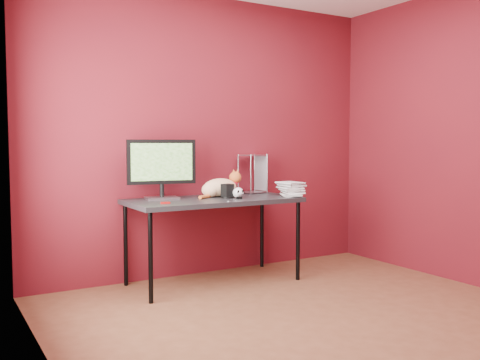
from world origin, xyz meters
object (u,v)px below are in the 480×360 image
speaker (227,192)px  desk (213,204)px  cat (220,187)px  skull_mug (238,193)px  monitor (162,166)px  book_stack (282,117)px

speaker → desk: bearing=143.9°
cat → skull_mug: (0.06, -0.22, -0.04)m
desk → cat: size_ratio=2.99×
monitor → cat: 0.59m
speaker → skull_mug: bearing=-44.8°
desk → speaker: bearing=-23.3°
monitor → speaker: 0.61m
cat → skull_mug: size_ratio=5.18×
book_stack → speaker: bearing=170.0°
skull_mug → speaker: bearing=149.9°
desk → cat: (0.13, 0.12, 0.13)m
monitor → book_stack: bearing=-6.0°
skull_mug → desk: bearing=154.8°
desk → cat: cat is taller
desk → monitor: bearing=160.9°
monitor → speaker: bearing=-10.8°
desk → cat: 0.22m
monitor → cat: monitor is taller
cat → book_stack: book_stack is taller
cat → speaker: (-0.02, -0.17, -0.03)m
speaker → book_stack: book_stack is taller
desk → skull_mug: (0.19, -0.10, 0.10)m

